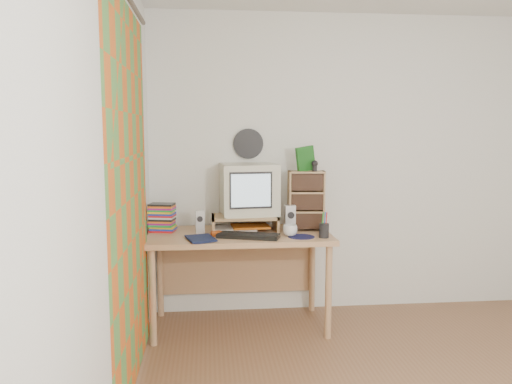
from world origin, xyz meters
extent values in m
plane|color=white|center=(0.00, 1.75, 1.25)|extent=(3.50, 0.00, 3.50)
plane|color=white|center=(-1.75, 0.00, 1.25)|extent=(0.00, 3.50, 3.50)
plane|color=#D05B1D|center=(-1.71, 0.48, 1.15)|extent=(0.00, 2.20, 2.20)
cylinder|color=black|center=(-0.93, 1.73, 1.43)|extent=(0.25, 0.02, 0.25)
cube|color=tan|center=(-1.03, 1.38, 0.73)|extent=(1.40, 0.70, 0.04)
cube|color=tan|center=(-1.03, 1.71, 0.38)|extent=(1.33, 0.02, 0.41)
cylinder|color=tan|center=(-1.67, 1.09, 0.35)|extent=(0.05, 0.05, 0.71)
cylinder|color=tan|center=(-0.39, 1.09, 0.35)|extent=(0.05, 0.05, 0.71)
cylinder|color=tan|center=(-1.67, 1.67, 0.35)|extent=(0.05, 0.05, 0.71)
cylinder|color=tan|center=(-0.39, 1.67, 0.35)|extent=(0.05, 0.05, 0.71)
cube|color=tan|center=(-1.23, 1.48, 0.81)|extent=(0.02, 0.30, 0.12)
cube|color=tan|center=(-0.73, 1.48, 0.81)|extent=(0.02, 0.30, 0.12)
cube|color=tan|center=(-0.98, 1.48, 0.86)|extent=(0.52, 0.30, 0.02)
cube|color=beige|center=(-0.94, 1.53, 1.07)|extent=(0.47, 0.47, 0.40)
cube|color=silver|center=(-1.33, 1.42, 0.84)|extent=(0.07, 0.07, 0.18)
cube|color=silver|center=(-0.63, 1.40, 0.86)|extent=(0.08, 0.08, 0.21)
cube|color=black|center=(-0.97, 1.21, 0.77)|extent=(0.48, 0.29, 0.03)
cube|color=tan|center=(-0.49, 1.45, 0.99)|extent=(0.30, 0.18, 0.47)
imported|color=white|center=(-0.66, 1.23, 0.79)|extent=(0.11, 0.11, 0.09)
imported|color=#0F1738|center=(-1.41, 1.14, 0.77)|extent=(0.26, 0.22, 0.05)
cylinder|color=#101537|center=(-0.58, 1.20, 0.75)|extent=(0.23, 0.23, 0.00)
cube|color=#B44313|center=(-1.21, 1.29, 0.77)|extent=(0.08, 0.06, 0.04)
cube|color=#195A1A|center=(-0.50, 1.46, 1.32)|extent=(0.15, 0.08, 0.19)
camera|label=1|loc=(-1.27, -2.40, 1.54)|focal=35.00mm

